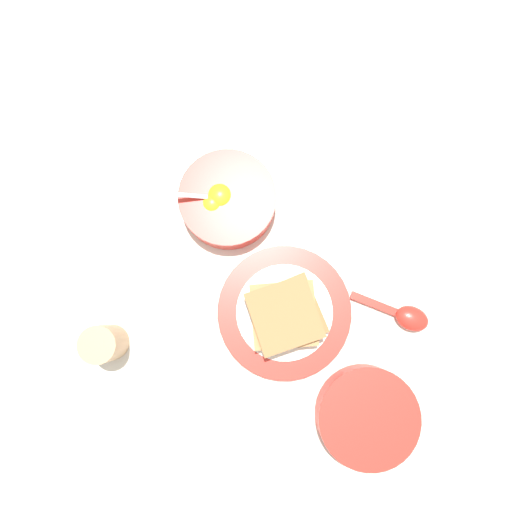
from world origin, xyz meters
name	(u,v)px	position (x,y,z in m)	size (l,w,h in m)	color
ground_plane	(256,309)	(0.00, 0.00, 0.00)	(3.00, 3.00, 0.00)	silver
egg_bowl	(227,200)	(0.08, 0.18, 0.03)	(0.17, 0.17, 0.08)	red
toast_plate	(284,312)	(0.03, -0.04, 0.01)	(0.23, 0.23, 0.02)	red
toast_sandwich	(285,315)	(0.03, -0.04, 0.04)	(0.15, 0.15, 0.05)	#9E7042
soup_spoon	(405,316)	(0.19, -0.17, 0.01)	(0.09, 0.13, 0.03)	red
congee_bowl	(367,417)	(0.03, -0.25, 0.03)	(0.17, 0.17, 0.05)	red
drinking_cup	(104,344)	(-0.23, 0.11, 0.05)	(0.06, 0.06, 0.09)	tan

